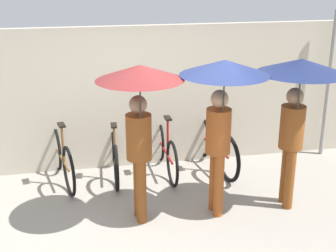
{
  "coord_description": "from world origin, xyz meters",
  "views": [
    {
      "loc": [
        -0.92,
        -4.89,
        3.16
      ],
      "look_at": [
        0.31,
        1.17,
        1.0
      ],
      "focal_mm": 50.0,
      "sensor_mm": 36.0,
      "label": 1
    }
  ],
  "objects_px": {
    "parked_bicycle_1": "(114,153)",
    "pedestrian_trailing": "(298,90)",
    "pedestrian_leading": "(139,100)",
    "pedestrian_center": "(222,93)",
    "parked_bicycle_2": "(165,150)",
    "parked_bicycle_0": "(62,157)",
    "parked_bicycle_3": "(214,145)"
  },
  "relations": [
    {
      "from": "parked_bicycle_2",
      "to": "parked_bicycle_0",
      "type": "bearing_deg",
      "value": 90.01
    },
    {
      "from": "parked_bicycle_0",
      "to": "parked_bicycle_2",
      "type": "relative_size",
      "value": 0.99
    },
    {
      "from": "parked_bicycle_3",
      "to": "pedestrian_trailing",
      "type": "height_order",
      "value": "pedestrian_trailing"
    },
    {
      "from": "parked_bicycle_1",
      "to": "pedestrian_leading",
      "type": "height_order",
      "value": "pedestrian_leading"
    },
    {
      "from": "pedestrian_trailing",
      "to": "parked_bicycle_2",
      "type": "bearing_deg",
      "value": -38.89
    },
    {
      "from": "parked_bicycle_0",
      "to": "parked_bicycle_3",
      "type": "height_order",
      "value": "parked_bicycle_0"
    },
    {
      "from": "parked_bicycle_1",
      "to": "parked_bicycle_3",
      "type": "bearing_deg",
      "value": -89.22
    },
    {
      "from": "parked_bicycle_0",
      "to": "pedestrian_center",
      "type": "xyz_separation_m",
      "value": [
        2.01,
        -1.47,
        1.28
      ]
    },
    {
      "from": "parked_bicycle_1",
      "to": "pedestrian_trailing",
      "type": "height_order",
      "value": "pedestrian_trailing"
    },
    {
      "from": "parked_bicycle_2",
      "to": "pedestrian_leading",
      "type": "bearing_deg",
      "value": 157.01
    },
    {
      "from": "parked_bicycle_1",
      "to": "pedestrian_trailing",
      "type": "bearing_deg",
      "value": -122.41
    },
    {
      "from": "parked_bicycle_0",
      "to": "pedestrian_center",
      "type": "height_order",
      "value": "pedestrian_center"
    },
    {
      "from": "parked_bicycle_2",
      "to": "pedestrian_trailing",
      "type": "height_order",
      "value": "pedestrian_trailing"
    },
    {
      "from": "parked_bicycle_2",
      "to": "parked_bicycle_3",
      "type": "bearing_deg",
      "value": -90.32
    },
    {
      "from": "parked_bicycle_2",
      "to": "parked_bicycle_1",
      "type": "bearing_deg",
      "value": 85.34
    },
    {
      "from": "pedestrian_center",
      "to": "pedestrian_leading",
      "type": "bearing_deg",
      "value": -4.36
    },
    {
      "from": "parked_bicycle_1",
      "to": "parked_bicycle_2",
      "type": "height_order",
      "value": "parked_bicycle_1"
    },
    {
      "from": "parked_bicycle_3",
      "to": "parked_bicycle_0",
      "type": "bearing_deg",
      "value": 82.79
    },
    {
      "from": "parked_bicycle_1",
      "to": "parked_bicycle_2",
      "type": "distance_m",
      "value": 0.8
    },
    {
      "from": "parked_bicycle_3",
      "to": "pedestrian_leading",
      "type": "relative_size",
      "value": 0.86
    },
    {
      "from": "parked_bicycle_0",
      "to": "parked_bicycle_1",
      "type": "xyz_separation_m",
      "value": [
        0.8,
        0.07,
        -0.02
      ]
    },
    {
      "from": "pedestrian_center",
      "to": "pedestrian_trailing",
      "type": "relative_size",
      "value": 1.01
    },
    {
      "from": "parked_bicycle_2",
      "to": "pedestrian_center",
      "type": "bearing_deg",
      "value": -165.27
    },
    {
      "from": "parked_bicycle_1",
      "to": "parked_bicycle_3",
      "type": "xyz_separation_m",
      "value": [
        1.59,
        -0.05,
        0.02
      ]
    },
    {
      "from": "parked_bicycle_1",
      "to": "pedestrian_trailing",
      "type": "distance_m",
      "value": 2.98
    },
    {
      "from": "parked_bicycle_2",
      "to": "pedestrian_leading",
      "type": "xyz_separation_m",
      "value": [
        -0.6,
        -1.45,
        1.26
      ]
    },
    {
      "from": "pedestrian_center",
      "to": "pedestrian_trailing",
      "type": "bearing_deg",
      "value": 178.35
    },
    {
      "from": "parked_bicycle_0",
      "to": "pedestrian_center",
      "type": "bearing_deg",
      "value": -138.06
    },
    {
      "from": "parked_bicycle_2",
      "to": "pedestrian_center",
      "type": "height_order",
      "value": "pedestrian_center"
    },
    {
      "from": "parked_bicycle_2",
      "to": "pedestrian_center",
      "type": "xyz_separation_m",
      "value": [
        0.41,
        -1.49,
        1.3
      ]
    },
    {
      "from": "parked_bicycle_0",
      "to": "pedestrian_leading",
      "type": "distance_m",
      "value": 2.15
    },
    {
      "from": "pedestrian_center",
      "to": "pedestrian_trailing",
      "type": "xyz_separation_m",
      "value": [
        0.99,
        0.01,
        -0.01
      ]
    }
  ]
}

